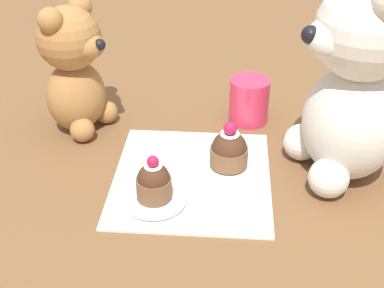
{
  "coord_description": "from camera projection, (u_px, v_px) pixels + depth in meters",
  "views": [
    {
      "loc": [
        0.6,
        0.05,
        0.44
      ],
      "look_at": [
        0.0,
        0.0,
        0.06
      ],
      "focal_mm": 50.0,
      "sensor_mm": 36.0,
      "label": 1
    }
  ],
  "objects": [
    {
      "name": "cupcake_near_tan_bear",
      "position": [
        154.0,
        182.0,
        0.67
      ],
      "size": [
        0.05,
        0.05,
        0.06
      ],
      "color": "brown",
      "rests_on": "saucer_plate"
    },
    {
      "name": "teddy_bear_cream",
      "position": [
        353.0,
        85.0,
        0.68
      ],
      "size": [
        0.17,
        0.16,
        0.28
      ],
      "rotation": [
        0.0,
        0.0,
        0.29
      ],
      "color": "silver",
      "rests_on": "ground_plane"
    },
    {
      "name": "knitted_placemat",
      "position": [
        192.0,
        176.0,
        0.74
      ],
      "size": [
        0.24,
        0.21,
        0.01
      ],
      "primitive_type": "cube",
      "color": "silver",
      "rests_on": "ground_plane"
    },
    {
      "name": "ground_plane",
      "position": [
        192.0,
        178.0,
        0.74
      ],
      "size": [
        4.0,
        4.0,
        0.0
      ],
      "primitive_type": "plane",
      "color": "brown"
    },
    {
      "name": "juice_glass",
      "position": [
        249.0,
        101.0,
        0.86
      ],
      "size": [
        0.06,
        0.06,
        0.07
      ],
      "primitive_type": "cylinder",
      "color": "#DB3356",
      "rests_on": "ground_plane"
    },
    {
      "name": "cupcake_near_cream_bear",
      "position": [
        229.0,
        150.0,
        0.75
      ],
      "size": [
        0.05,
        0.05,
        0.07
      ],
      "color": "brown",
      "rests_on": "knitted_placemat"
    },
    {
      "name": "saucer_plate",
      "position": [
        155.0,
        199.0,
        0.69
      ],
      "size": [
        0.08,
        0.08,
        0.01
      ],
      "primitive_type": "cylinder",
      "color": "silver",
      "rests_on": "knitted_placemat"
    },
    {
      "name": "teddy_bear_tan",
      "position": [
        74.0,
        68.0,
        0.8
      ],
      "size": [
        0.12,
        0.12,
        0.2
      ],
      "rotation": [
        0.0,
        0.0,
        2.75
      ],
      "color": "#A3703D",
      "rests_on": "ground_plane"
    }
  ]
}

